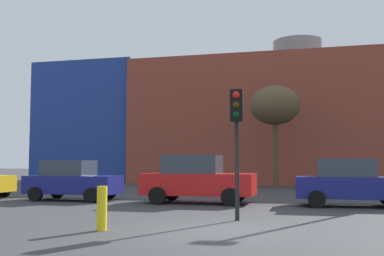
{
  "coord_description": "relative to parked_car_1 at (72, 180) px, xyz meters",
  "views": [
    {
      "loc": [
        2.02,
        -10.76,
        1.59
      ],
      "look_at": [
        -2.87,
        8.63,
        3.11
      ],
      "focal_mm": 43.01,
      "sensor_mm": 36.0,
      "label": 1
    }
  ],
  "objects": [
    {
      "name": "building_backdrop",
      "position": [
        9.11,
        20.6,
        4.08
      ],
      "size": [
        43.21,
        11.18,
        11.64
      ],
      "color": "brown",
      "rests_on": "ground_plane"
    },
    {
      "name": "traffic_light_island",
      "position": [
        7.84,
        -5.08,
        1.85
      ],
      "size": [
        0.38,
        0.38,
        3.66
      ],
      "rotation": [
        0.0,
        0.0,
        -1.48
      ],
      "color": "black",
      "rests_on": "ground_plane"
    },
    {
      "name": "bare_tree_0",
      "position": [
        7.81,
        11.43,
        4.32
      ],
      "size": [
        3.12,
        3.12,
        6.47
      ],
      "color": "brown",
      "rests_on": "ground_plane"
    },
    {
      "name": "parked_car_3",
      "position": [
        11.28,
        0.0,
        0.03
      ],
      "size": [
        4.05,
        1.99,
        1.76
      ],
      "color": "navy",
      "rests_on": "ground_plane"
    },
    {
      "name": "ground_plane",
      "position": [
        7.74,
        -7.07,
        -0.84
      ],
      "size": [
        200.0,
        200.0,
        0.0
      ],
      "primitive_type": "plane",
      "color": "#38383A"
    },
    {
      "name": "parked_car_1",
      "position": [
        0.0,
        0.0,
        0.0
      ],
      "size": [
        3.92,
        1.93,
        1.7
      ],
      "color": "navy",
      "rests_on": "ground_plane"
    },
    {
      "name": "parked_car_2",
      "position": [
        5.48,
        0.0,
        0.1
      ],
      "size": [
        4.39,
        2.15,
        1.9
      ],
      "color": "red",
      "rests_on": "ground_plane"
    },
    {
      "name": "bollard_yellow_0",
      "position": [
        5.02,
        -7.72,
        -0.32
      ],
      "size": [
        0.24,
        0.24,
        1.04
      ],
      "primitive_type": "cylinder",
      "color": "yellow",
      "rests_on": "ground_plane"
    }
  ]
}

